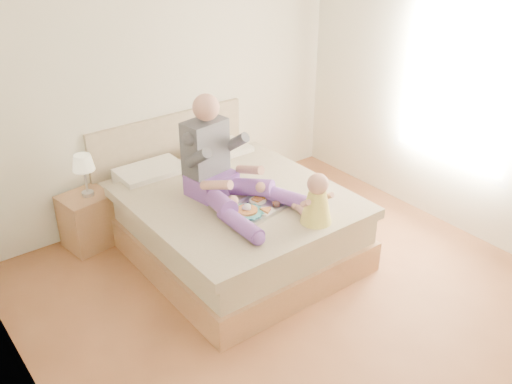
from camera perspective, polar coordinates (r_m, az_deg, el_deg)
room at (r=3.99m, az=6.37°, el=6.46°), size 4.02×4.22×2.71m
bed at (r=5.22m, az=-3.03°, el=-2.44°), size 1.70×2.18×1.00m
nightstand at (r=5.50m, az=-16.46°, el=-2.73°), size 0.47×0.43×0.52m
lamp at (r=5.24m, az=-16.89°, el=2.61°), size 0.20×0.20×0.40m
adult at (r=4.80m, az=-3.44°, el=2.26°), size 0.77×1.16×0.92m
tray at (r=4.72m, az=-0.18°, el=-1.48°), size 0.51×0.44×0.13m
baby at (r=4.52m, az=6.02°, el=-1.02°), size 0.28×0.38×0.42m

